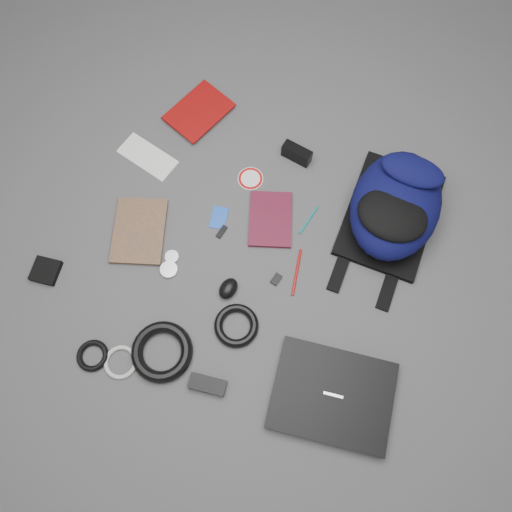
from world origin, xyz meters
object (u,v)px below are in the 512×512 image
at_px(compact_camera, 297,154).
at_px(power_brick, 208,384).
at_px(textbook_red, 183,99).
at_px(comic_book, 114,230).
at_px(laptop, 332,395).
at_px(dvd_case, 270,219).
at_px(pouch, 46,271).
at_px(mouse, 228,288).
at_px(backpack, 396,205).

xyz_separation_m(compact_camera, power_brick, (0.06, -0.83, -0.02)).
bearing_deg(textbook_red, comic_book, -69.42).
xyz_separation_m(laptop, dvd_case, (-0.40, 0.45, -0.01)).
distance_m(dvd_case, pouch, 0.75).
xyz_separation_m(comic_book, mouse, (0.44, -0.03, 0.01)).
bearing_deg(backpack, compact_camera, 165.58).
bearing_deg(dvd_case, laptop, -70.08).
bearing_deg(mouse, laptop, -14.03).
bearing_deg(textbook_red, backpack, 9.48).
bearing_deg(comic_book, mouse, -25.12).
height_order(textbook_red, mouse, mouse).
distance_m(backpack, comic_book, 0.93).
distance_m(backpack, power_brick, 0.82).
bearing_deg(pouch, dvd_case, 38.12).
distance_m(dvd_case, mouse, 0.28).
height_order(backpack, mouse, backpack).
bearing_deg(comic_book, backpack, 6.19).
bearing_deg(compact_camera, comic_book, -124.87).
xyz_separation_m(backpack, power_brick, (-0.32, -0.75, -0.08)).
bearing_deg(laptop, textbook_red, 129.33).
relative_size(laptop, power_brick, 3.16).
distance_m(laptop, compact_camera, 0.82).
height_order(comic_book, power_brick, power_brick).
bearing_deg(backpack, laptop, -89.08).
height_order(dvd_case, mouse, mouse).
height_order(mouse, power_brick, mouse).
height_order(dvd_case, power_brick, power_brick).
bearing_deg(laptop, comic_book, 156.77).
distance_m(comic_book, power_brick, 0.60).
bearing_deg(pouch, power_brick, -9.64).
height_order(comic_book, dvd_case, comic_book).
distance_m(textbook_red, dvd_case, 0.57).
bearing_deg(comic_book, pouch, -142.23).
height_order(laptop, comic_book, laptop).
relative_size(comic_book, compact_camera, 2.25).
bearing_deg(textbook_red, pouch, -79.69).
relative_size(textbook_red, comic_book, 0.95).
xyz_separation_m(textbook_red, comic_book, (0.02, -0.55, -0.00)).
bearing_deg(compact_camera, pouch, -121.99).
relative_size(dvd_case, compact_camera, 1.91).
relative_size(textbook_red, mouse, 3.01).
distance_m(laptop, dvd_case, 0.60).
bearing_deg(mouse, power_brick, -68.82).
height_order(backpack, textbook_red, backpack).
relative_size(backpack, mouse, 5.95).
height_order(comic_book, compact_camera, compact_camera).
height_order(backpack, dvd_case, backpack).
xyz_separation_m(laptop, textbook_red, (-0.88, 0.76, -0.01)).
relative_size(laptop, mouse, 4.76).
bearing_deg(dvd_case, textbook_red, 126.27).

